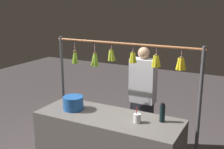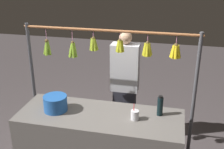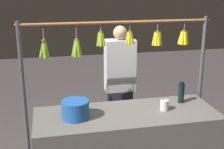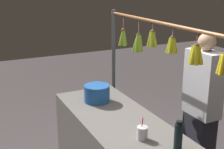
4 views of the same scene
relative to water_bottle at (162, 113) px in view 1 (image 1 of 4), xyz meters
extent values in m
cube|color=#66605B|center=(0.65, 0.15, -0.51)|extent=(1.86, 0.69, 0.80)
cylinder|color=#4C4C51|center=(-0.37, -0.28, -0.06)|extent=(0.04, 0.04, 1.70)
cylinder|color=#4C4C51|center=(1.68, -0.28, -0.06)|extent=(0.04, 0.04, 1.70)
cylinder|color=#9E6038|center=(0.65, -0.28, 0.75)|extent=(2.11, 0.03, 0.03)
torus|color=black|center=(-0.12, -0.28, 0.73)|extent=(0.04, 0.01, 0.04)
cylinder|color=pink|center=(-0.12, -0.28, 0.68)|extent=(0.01, 0.01, 0.10)
sphere|color=brown|center=(-0.12, -0.28, 0.62)|extent=(0.05, 0.05, 0.05)
cylinder|color=yellow|center=(-0.08, -0.28, 0.55)|extent=(0.06, 0.04, 0.15)
cylinder|color=yellow|center=(-0.09, -0.26, 0.55)|extent=(0.05, 0.05, 0.15)
cylinder|color=yellow|center=(-0.12, -0.25, 0.55)|extent=(0.04, 0.06, 0.15)
cylinder|color=yellow|center=(-0.15, -0.27, 0.55)|extent=(0.06, 0.05, 0.15)
cylinder|color=yellow|center=(-0.15, -0.29, 0.55)|extent=(0.07, 0.05, 0.15)
cylinder|color=yellow|center=(-0.13, -0.31, 0.55)|extent=(0.05, 0.07, 0.15)
cylinder|color=yellow|center=(-0.09, -0.30, 0.55)|extent=(0.06, 0.06, 0.15)
torus|color=black|center=(0.20, -0.28, 0.73)|extent=(0.04, 0.01, 0.04)
cylinder|color=pink|center=(0.20, -0.28, 0.68)|extent=(0.01, 0.01, 0.10)
sphere|color=brown|center=(0.20, -0.28, 0.63)|extent=(0.05, 0.05, 0.05)
cylinder|color=gold|center=(0.23, -0.28, 0.55)|extent=(0.06, 0.04, 0.15)
cylinder|color=gold|center=(0.22, -0.26, 0.55)|extent=(0.05, 0.05, 0.15)
cylinder|color=gold|center=(0.20, -0.25, 0.55)|extent=(0.04, 0.07, 0.15)
cylinder|color=gold|center=(0.17, -0.26, 0.55)|extent=(0.05, 0.05, 0.15)
cylinder|color=gold|center=(0.17, -0.30, 0.55)|extent=(0.07, 0.05, 0.15)
cylinder|color=gold|center=(0.19, -0.31, 0.55)|extent=(0.04, 0.06, 0.15)
cylinder|color=gold|center=(0.22, -0.31, 0.55)|extent=(0.06, 0.06, 0.15)
torus|color=black|center=(0.52, -0.28, 0.73)|extent=(0.04, 0.01, 0.04)
cylinder|color=pink|center=(0.52, -0.28, 0.68)|extent=(0.01, 0.01, 0.09)
sphere|color=brown|center=(0.52, -0.28, 0.64)|extent=(0.04, 0.04, 0.04)
cylinder|color=gold|center=(0.54, -0.28, 0.57)|extent=(0.06, 0.03, 0.14)
cylinder|color=gold|center=(0.53, -0.26, 0.57)|extent=(0.05, 0.06, 0.14)
cylinder|color=gold|center=(0.51, -0.26, 0.57)|extent=(0.05, 0.06, 0.14)
cylinder|color=gold|center=(0.49, -0.28, 0.57)|extent=(0.06, 0.03, 0.14)
cylinder|color=gold|center=(0.50, -0.30, 0.57)|extent=(0.05, 0.06, 0.14)
cylinder|color=gold|center=(0.53, -0.30, 0.57)|extent=(0.05, 0.06, 0.14)
torus|color=black|center=(0.84, -0.28, 0.73)|extent=(0.04, 0.02, 0.04)
cylinder|color=pink|center=(0.84, -0.28, 0.69)|extent=(0.01, 0.01, 0.08)
sphere|color=brown|center=(0.84, -0.28, 0.65)|extent=(0.05, 0.05, 0.05)
cylinder|color=#98B027|center=(0.86, -0.28, 0.57)|extent=(0.06, 0.04, 0.15)
cylinder|color=#98B027|center=(0.84, -0.26, 0.57)|extent=(0.04, 0.06, 0.15)
cylinder|color=#98B027|center=(0.82, -0.27, 0.57)|extent=(0.06, 0.06, 0.15)
cylinder|color=#98B027|center=(0.82, -0.29, 0.57)|extent=(0.07, 0.05, 0.15)
cylinder|color=#98B027|center=(0.84, -0.30, 0.57)|extent=(0.04, 0.06, 0.15)
torus|color=black|center=(1.10, -0.28, 0.73)|extent=(0.04, 0.01, 0.04)
cylinder|color=pink|center=(1.10, -0.28, 0.65)|extent=(0.01, 0.01, 0.15)
sphere|color=brown|center=(1.10, -0.28, 0.58)|extent=(0.04, 0.04, 0.04)
cylinder|color=#7DA72A|center=(1.12, -0.28, 0.49)|extent=(0.07, 0.04, 0.18)
cylinder|color=#7DA72A|center=(1.11, -0.26, 0.49)|extent=(0.06, 0.07, 0.18)
cylinder|color=#7DA72A|center=(1.09, -0.26, 0.49)|extent=(0.05, 0.06, 0.18)
cylinder|color=#7DA72A|center=(1.07, -0.28, 0.49)|extent=(0.06, 0.04, 0.18)
cylinder|color=#7DA72A|center=(1.08, -0.30, 0.49)|extent=(0.05, 0.05, 0.18)
cylinder|color=#7DA72A|center=(1.11, -0.30, 0.49)|extent=(0.05, 0.07, 0.18)
torus|color=black|center=(1.43, -0.28, 0.73)|extent=(0.04, 0.01, 0.04)
cylinder|color=pink|center=(1.43, -0.28, 0.65)|extent=(0.01, 0.01, 0.15)
sphere|color=brown|center=(1.43, -0.28, 0.58)|extent=(0.05, 0.05, 0.05)
cylinder|color=#7CA72A|center=(1.45, -0.28, 0.49)|extent=(0.08, 0.04, 0.18)
cylinder|color=#7CA72A|center=(1.43, -0.26, 0.49)|extent=(0.04, 0.08, 0.18)
cylinder|color=#7CA72A|center=(1.42, -0.28, 0.49)|extent=(0.06, 0.04, 0.18)
cylinder|color=#7CA72A|center=(1.44, -0.30, 0.49)|extent=(0.04, 0.07, 0.18)
cylinder|color=black|center=(0.00, 0.00, -0.01)|extent=(0.07, 0.07, 0.21)
cylinder|color=black|center=(0.00, 0.00, 0.11)|extent=(0.05, 0.05, 0.02)
cylinder|color=#235AAC|center=(1.17, 0.16, -0.02)|extent=(0.27, 0.27, 0.18)
cylinder|color=silver|center=(0.26, 0.16, -0.06)|extent=(0.09, 0.09, 0.11)
cylinder|color=red|center=(0.27, 0.16, -0.02)|extent=(0.01, 0.03, 0.18)
cube|color=#2D2D38|center=(0.53, -0.69, -0.54)|extent=(0.30, 0.20, 0.75)
cube|color=silver|center=(0.53, -0.69, 0.16)|extent=(0.37, 0.20, 0.65)
sphere|color=tan|center=(0.53, -0.69, 0.57)|extent=(0.17, 0.17, 0.17)
camera|label=1|loc=(-0.95, 3.09, 1.29)|focal=45.88mm
camera|label=2|loc=(-0.11, 2.84, 1.51)|focal=45.78mm
camera|label=3|loc=(1.41, 2.93, 1.17)|focal=49.45mm
camera|label=4|loc=(-1.72, 1.39, 1.14)|focal=50.89mm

